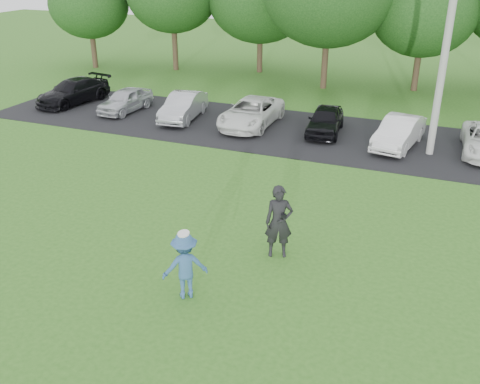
{
  "coord_description": "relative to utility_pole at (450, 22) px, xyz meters",
  "views": [
    {
      "loc": [
        5.06,
        -9.09,
        7.51
      ],
      "look_at": [
        0.0,
        3.5,
        1.3
      ],
      "focal_mm": 40.0,
      "sensor_mm": 36.0,
      "label": 1
    }
  ],
  "objects": [
    {
      "name": "utility_pole",
      "position": [
        0.0,
        0.0,
        0.0
      ],
      "size": [
        0.28,
        0.28,
        10.17
      ],
      "primitive_type": "cylinder",
      "color": "#9D9D98",
      "rests_on": "ground"
    },
    {
      "name": "frisbee_player",
      "position": [
        -4.65,
        -12.15,
        -4.25
      ],
      "size": [
        1.22,
        1.14,
        1.91
      ],
      "color": "#325A8D",
      "rests_on": "ground"
    },
    {
      "name": "tree_row",
      "position": [
        -3.1,
        10.43,
        -0.17
      ],
      "size": [
        42.39,
        9.85,
        8.64
      ],
      "color": "#38281C",
      "rests_on": "ground"
    },
    {
      "name": "parked_cars",
      "position": [
        -4.9,
        0.79,
        -4.46
      ],
      "size": [
        28.93,
        4.78,
        1.24
      ],
      "color": "black",
      "rests_on": "parking_lot"
    },
    {
      "name": "camera_bystander",
      "position": [
        -3.21,
        -9.58,
        -4.08
      ],
      "size": [
        0.85,
        0.71,
        2.0
      ],
      "color": "black",
      "rests_on": "ground"
    },
    {
      "name": "parking_lot",
      "position": [
        -4.61,
        0.67,
        -5.07
      ],
      "size": [
        32.0,
        6.5,
        0.03
      ],
      "primitive_type": "cube",
      "color": "black",
      "rests_on": "ground"
    },
    {
      "name": "ground",
      "position": [
        -4.61,
        -12.33,
        -5.08
      ],
      "size": [
        100.0,
        100.0,
        0.0
      ],
      "primitive_type": "plane",
      "color": "#326B1E",
      "rests_on": "ground"
    }
  ]
}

